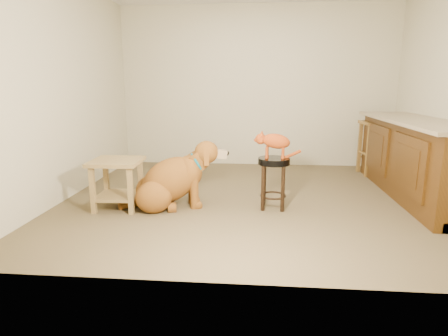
# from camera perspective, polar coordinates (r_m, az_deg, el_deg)

# --- Properties ---
(floor) EXTENTS (4.50, 4.00, 0.01)m
(floor) POSITION_cam_1_polar(r_m,az_deg,el_deg) (4.54, 4.69, -4.64)
(floor) COLOR brown
(floor) RESTS_ON ground
(room_shell) EXTENTS (4.54, 4.04, 2.62)m
(room_shell) POSITION_cam_1_polar(r_m,az_deg,el_deg) (4.35, 5.10, 16.95)
(room_shell) COLOR beige
(room_shell) RESTS_ON ground
(cabinet_run) EXTENTS (0.70, 2.56, 0.94)m
(cabinet_run) POSITION_cam_1_polar(r_m,az_deg,el_deg) (5.11, 27.20, 1.01)
(cabinet_run) COLOR #482B0C
(cabinet_run) RESTS_ON ground
(padded_stool) EXTENTS (0.35, 0.35, 0.57)m
(padded_stool) POSITION_cam_1_polar(r_m,az_deg,el_deg) (4.12, 7.57, -0.72)
(padded_stool) COLOR black
(padded_stool) RESTS_ON ground
(wood_stool) EXTENTS (0.47, 0.47, 0.81)m
(wood_stool) POSITION_cam_1_polar(r_m,az_deg,el_deg) (6.10, 22.08, 2.99)
(wood_stool) COLOR brown
(wood_stool) RESTS_ON ground
(side_table) EXTENTS (0.54, 0.54, 0.55)m
(side_table) POSITION_cam_1_polar(r_m,az_deg,el_deg) (4.26, -15.96, -1.24)
(side_table) COLOR olive
(side_table) RESTS_ON ground
(golden_retriever) EXTENTS (1.20, 0.72, 0.79)m
(golden_retriever) POSITION_cam_1_polar(r_m,az_deg,el_deg) (4.19, -8.04, -2.05)
(golden_retriever) COLOR brown
(golden_retriever) RESTS_ON ground
(tabby_kitten) EXTENTS (0.52, 0.18, 0.32)m
(tabby_kitten) POSITION_cam_1_polar(r_m,az_deg,el_deg) (4.05, 7.54, 3.96)
(tabby_kitten) COLOR maroon
(tabby_kitten) RESTS_ON padded_stool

